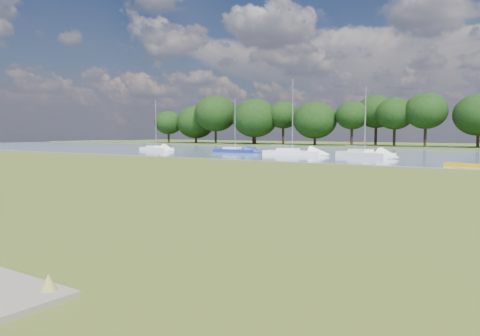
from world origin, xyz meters
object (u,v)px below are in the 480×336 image
Objects in this scene: sailboat_3 at (364,153)px; sailboat_6 at (235,149)px; kayak at (463,165)px; sailboat_1 at (292,151)px; sailboat_5 at (156,148)px.

sailboat_3 is 1.07× the size of sailboat_6.
sailboat_6 is at bearing 172.54° from kayak.
kayak is at bearing -20.63° from sailboat_6.
sailboat_1 is at bearing -154.54° from sailboat_3.
sailboat_3 reaches higher than kayak.
sailboat_3 is at bearing 152.34° from kayak.
kayak is 45.22m from sailboat_5.
sailboat_5 is 1.03× the size of sailboat_6.
sailboat_5 is at bearing -178.70° from sailboat_6.
sailboat_1 reaches higher than sailboat_3.
sailboat_1 is 1.22× the size of sailboat_5.
kayak is 0.40× the size of sailboat_6.
sailboat_6 is at bearing -158.83° from sailboat_3.
sailboat_5 is (-44.10, 9.98, 0.27)m from kayak.
sailboat_1 reaches higher than sailboat_6.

